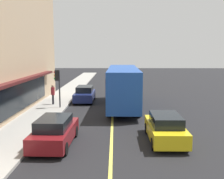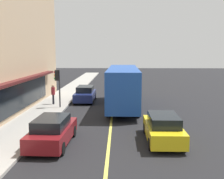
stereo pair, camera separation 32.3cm
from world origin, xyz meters
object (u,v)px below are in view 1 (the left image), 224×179
(traffic_light, at_px, (57,80))
(car_maroon, at_px, (55,132))
(bus, at_px, (123,85))
(car_navy, at_px, (85,94))
(car_yellow, at_px, (165,128))
(pedestrian_mid_block, at_px, (53,92))

(traffic_light, relative_size, car_maroon, 0.74)
(bus, relative_size, car_maroon, 2.57)
(bus, height_order, car_maroon, bus)
(car_navy, relative_size, car_yellow, 1.00)
(car_yellow, xyz_separation_m, pedestrian_mid_block, (9.74, 8.38, 0.49))
(bus, distance_m, car_navy, 4.76)
(car_navy, distance_m, car_yellow, 13.20)
(pedestrian_mid_block, bearing_deg, car_navy, -50.96)
(bus, relative_size, pedestrian_mid_block, 6.22)
(bus, distance_m, car_maroon, 10.65)
(car_maroon, distance_m, car_yellow, 5.95)
(car_maroon, xyz_separation_m, pedestrian_mid_block, (10.45, 2.47, 0.49))
(car_navy, bearing_deg, car_yellow, -154.28)
(car_yellow, bearing_deg, bus, 12.59)
(bus, relative_size, traffic_light, 3.49)
(bus, xyz_separation_m, car_yellow, (-9.15, -2.04, -1.24))
(car_maroon, height_order, car_navy, same)
(car_maroon, height_order, car_yellow, same)
(pedestrian_mid_block, bearing_deg, traffic_light, -151.22)
(car_maroon, relative_size, car_yellow, 1.01)
(car_navy, height_order, car_yellow, same)
(traffic_light, bearing_deg, car_maroon, -169.24)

